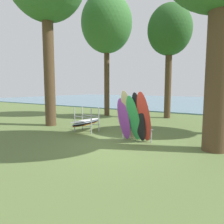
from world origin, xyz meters
The scene contains 6 objects.
ground_plane centered at (0.00, 0.00, 0.00)m, with size 80.00×80.00×0.00m, color #566B38.
lake_water centered at (0.00, 29.50, 0.05)m, with size 80.00×36.00×0.10m, color slate.
tree_mid_behind centered at (-5.50, 7.20, 7.17)m, with size 3.96×3.96×9.51m.
tree_far_left_back centered at (-0.92, 8.49, 6.25)m, with size 3.15×3.15×8.19m.
leaning_board_pile centered at (0.20, 0.81, 1.01)m, with size 1.50×1.05×2.15m.
board_storage_rack centered at (-2.81, 1.37, 0.50)m, with size 1.15×2.13×1.25m.
Camera 1 is at (4.05, -6.81, 2.24)m, focal length 33.56 mm.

